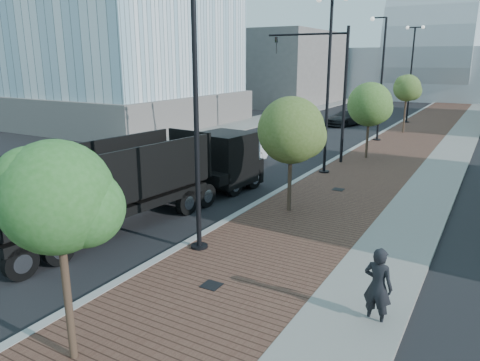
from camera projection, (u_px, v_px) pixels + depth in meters
The scene contains 23 objects.
sidewalk at pixel (428, 133), 38.69m from camera, with size 7.00×140.00×0.12m, color #4C2D23.
concrete_strip at pixel (463, 136), 37.38m from camera, with size 2.40×140.00×0.13m, color slate.
curb at pixel (386, 130), 40.37m from camera, with size 0.30×140.00×0.14m, color gray.
west_sidewalk at pixel (258, 121), 46.64m from camera, with size 4.00×140.00×0.12m, color slate.
dump_truck at pixel (177, 177), 19.08m from camera, with size 3.68×13.49×3.21m.
white_sedan at pixel (232, 154), 26.17m from camera, with size 1.80×5.15×1.70m, color silver.
dark_car_mid at pixel (302, 119), 42.56m from camera, with size 2.51×5.45×1.51m, color black.
dark_car_far at pixel (347, 118), 43.63m from camera, with size 2.04×5.02×1.46m, color black.
pedestrian at pixel (378, 286), 10.61m from camera, with size 0.71×0.46×1.94m, color black.
streetlight_1 at pixel (193, 119), 13.91m from camera, with size 1.44×0.56×9.21m.
streetlight_2 at pixel (328, 86), 23.79m from camera, with size 1.72×0.56×9.28m.
streetlight_3 at pixel (380, 84), 34.01m from camera, with size 1.44×0.56×9.21m.
streetlight_4 at pixel (411, 74), 43.88m from camera, with size 1.72×0.56×9.28m.
traffic_mast at pixel (331, 80), 26.69m from camera, with size 5.09×0.20×8.00m.
tree_0 at pixel (60, 198), 8.55m from camera, with size 2.27×2.20×4.70m.
tree_1 at pixel (292, 131), 17.80m from camera, with size 2.66×2.66×4.77m.
tree_2 at pixel (371, 105), 27.84m from camera, with size 2.71×2.71×4.83m.
tree_3 at pixel (408, 88), 37.79m from camera, with size 2.30×2.23×4.98m.
tower_podium at pixel (123, 108), 44.88m from camera, with size 19.00×19.00×3.00m, color #665F5C.
convention_center at pixel (437, 61), 77.49m from camera, with size 50.00×30.00×50.00m.
commercial_block_nw at pixel (280, 68), 65.49m from camera, with size 14.00×20.00×10.00m, color #67605C.
utility_cover_1 at pixel (212, 285), 12.40m from camera, with size 0.50×0.50×0.02m, color black.
utility_cover_2 at pixel (338, 189), 21.61m from camera, with size 0.50×0.50×0.02m, color black.
Camera 1 is at (8.69, -1.35, 6.11)m, focal length 33.83 mm.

